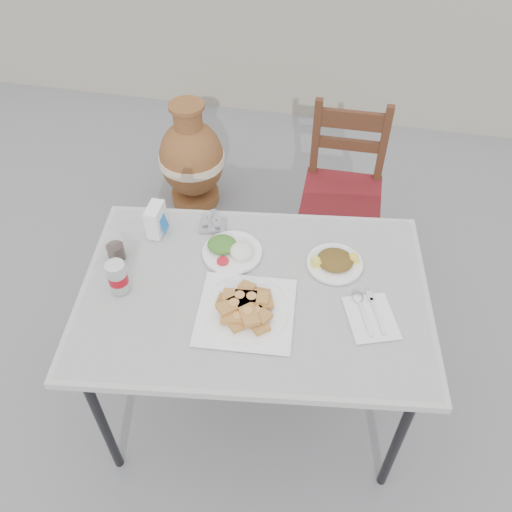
% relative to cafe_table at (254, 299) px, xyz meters
% --- Properties ---
extents(ground, '(80.00, 80.00, 0.00)m').
position_rel_cafe_table_xyz_m(ground, '(-0.14, 0.02, -0.70)').
color(ground, slate).
rests_on(ground, ground).
extents(cafe_table, '(1.34, 1.00, 0.75)m').
position_rel_cafe_table_xyz_m(cafe_table, '(0.00, 0.00, 0.00)').
color(cafe_table, black).
rests_on(cafe_table, ground).
extents(pide_plate, '(0.35, 0.35, 0.07)m').
position_rel_cafe_table_xyz_m(pide_plate, '(-0.01, -0.10, 0.08)').
color(pide_plate, white).
rests_on(pide_plate, cafe_table).
extents(salad_rice_plate, '(0.23, 0.23, 0.06)m').
position_rel_cafe_table_xyz_m(salad_rice_plate, '(-0.12, 0.16, 0.07)').
color(salad_rice_plate, white).
rests_on(salad_rice_plate, cafe_table).
extents(salad_chopped_plate, '(0.21, 0.21, 0.04)m').
position_rel_cafe_table_xyz_m(salad_chopped_plate, '(0.27, 0.18, 0.07)').
color(salad_chopped_plate, white).
rests_on(salad_chopped_plate, cafe_table).
extents(soda_can, '(0.07, 0.07, 0.12)m').
position_rel_cafe_table_xyz_m(soda_can, '(-0.46, -0.09, 0.11)').
color(soda_can, silver).
rests_on(soda_can, cafe_table).
extents(cola_glass, '(0.07, 0.07, 0.10)m').
position_rel_cafe_table_xyz_m(cola_glass, '(-0.53, 0.05, 0.10)').
color(cola_glass, white).
rests_on(cola_glass, cafe_table).
extents(napkin_holder, '(0.07, 0.10, 0.12)m').
position_rel_cafe_table_xyz_m(napkin_holder, '(-0.43, 0.22, 0.11)').
color(napkin_holder, white).
rests_on(napkin_holder, cafe_table).
extents(condiment_caddy, '(0.11, 0.10, 0.07)m').
position_rel_cafe_table_xyz_m(condiment_caddy, '(-0.23, 0.28, 0.08)').
color(condiment_caddy, silver).
rests_on(condiment_caddy, cafe_table).
extents(cutlery_napkin, '(0.21, 0.24, 0.01)m').
position_rel_cafe_table_xyz_m(cutlery_napkin, '(0.40, -0.03, 0.06)').
color(cutlery_napkin, white).
rests_on(cutlery_napkin, cafe_table).
extents(chair, '(0.40, 0.40, 0.88)m').
position_rel_cafe_table_xyz_m(chair, '(0.25, 0.98, -0.24)').
color(chair, '#36190E').
rests_on(chair, ground).
extents(terracotta_urn, '(0.39, 0.39, 0.67)m').
position_rel_cafe_table_xyz_m(terracotta_urn, '(-0.65, 1.28, -0.38)').
color(terracotta_urn, brown).
rests_on(terracotta_urn, ground).
extents(back_wall, '(6.00, 0.25, 1.20)m').
position_rel_cafe_table_xyz_m(back_wall, '(-0.14, 2.52, -0.10)').
color(back_wall, gray).
rests_on(back_wall, ground).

